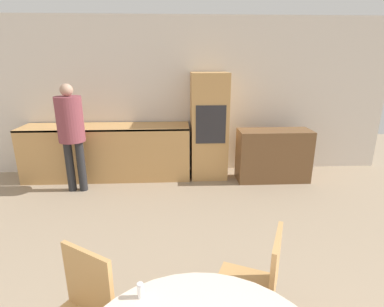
# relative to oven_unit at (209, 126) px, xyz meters

# --- Properties ---
(wall_back) EXTENTS (7.03, 0.05, 2.60)m
(wall_back) POSITION_rel_oven_unit_xyz_m (-0.37, 0.34, 0.44)
(wall_back) COLOR silver
(wall_back) RESTS_ON ground_plane
(kitchen_counter) EXTENTS (2.70, 0.60, 0.89)m
(kitchen_counter) POSITION_rel_oven_unit_xyz_m (-1.68, -0.01, -0.40)
(kitchen_counter) COLOR tan
(kitchen_counter) RESTS_ON ground_plane
(oven_unit) EXTENTS (0.59, 0.59, 1.72)m
(oven_unit) POSITION_rel_oven_unit_xyz_m (0.00, 0.00, 0.00)
(oven_unit) COLOR tan
(oven_unit) RESTS_ON ground_plane
(sideboard) EXTENTS (1.16, 0.45, 0.84)m
(sideboard) POSITION_rel_oven_unit_xyz_m (1.04, -0.26, -0.44)
(sideboard) COLOR brown
(sideboard) RESTS_ON ground_plane
(chair_far_right) EXTENTS (0.53, 0.53, 0.88)m
(chair_far_right) POSITION_rel_oven_unit_xyz_m (-0.01, -3.23, -0.36)
(chair_far_right) COLOR tan
(chair_far_right) RESTS_ON ground_plane
(person_standing) EXTENTS (0.37, 0.37, 1.60)m
(person_standing) POSITION_rel_oven_unit_xyz_m (-2.05, -0.53, 0.12)
(person_standing) COLOR #262628
(person_standing) RESTS_ON ground_plane
(salt_shaker) EXTENTS (0.03, 0.03, 0.09)m
(salt_shaker) POSITION_rel_oven_unit_xyz_m (-0.73, -3.56, -0.09)
(salt_shaker) COLOR white
(salt_shaker) RESTS_ON dining_table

